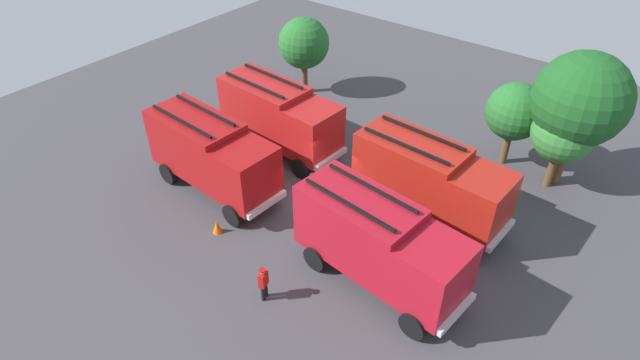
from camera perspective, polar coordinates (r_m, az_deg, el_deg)
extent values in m
plane|color=#423F44|center=(25.24, 0.00, -2.54)|extent=(46.07, 46.07, 0.00)
cube|color=#9F1213|center=(23.80, -8.03, 0.66)|extent=(2.34, 2.62, 2.60)
cube|color=#8C9EAD|center=(22.97, -6.33, 0.26)|extent=(0.20, 2.13, 1.46)
cube|color=#9F1213|center=(26.07, -13.25, 3.92)|extent=(4.93, 2.76, 2.90)
cube|color=black|center=(25.60, -12.53, 7.51)|extent=(4.32, 0.36, 0.12)
cube|color=black|center=(24.95, -14.99, 6.26)|extent=(4.32, 0.36, 0.12)
cube|color=silver|center=(23.78, -5.84, -2.70)|extent=(0.33, 2.38, 0.28)
cylinder|color=black|center=(25.24, -5.42, -1.13)|extent=(1.12, 0.41, 1.10)
cylinder|color=black|center=(24.06, -9.50, -3.79)|extent=(1.12, 0.41, 1.10)
cylinder|color=black|center=(28.39, -12.38, 2.92)|extent=(1.12, 0.41, 1.10)
cylinder|color=black|center=(27.34, -16.26, 0.74)|extent=(1.12, 0.41, 1.10)
cube|color=#AC1323|center=(19.43, 12.25, -10.12)|extent=(2.43, 2.70, 2.60)
cube|color=#8C9EAD|center=(18.91, 15.05, -10.98)|extent=(0.28, 2.12, 1.46)
cube|color=#AC1323|center=(20.66, 4.22, -5.13)|extent=(5.02, 2.95, 2.90)
cube|color=black|center=(20.07, 5.68, -0.83)|extent=(4.31, 0.53, 0.12)
cube|color=black|center=(19.22, 3.11, -2.67)|extent=(4.31, 0.53, 0.12)
cube|color=silver|center=(19.96, 14.75, -14.00)|extent=(0.43, 2.38, 0.28)
cylinder|color=black|center=(21.25, 13.97, -11.42)|extent=(1.13, 0.45, 1.10)
cylinder|color=black|center=(19.83, 10.18, -15.38)|extent=(1.13, 0.45, 1.10)
cylinder|color=black|center=(23.05, 3.66, -5.42)|extent=(1.13, 0.45, 1.10)
cylinder|color=black|center=(21.75, -0.48, -8.54)|extent=(1.13, 0.45, 1.10)
cube|color=#AF1A1A|center=(26.59, -0.73, 5.33)|extent=(2.34, 2.62, 2.60)
cube|color=#8C9EAD|center=(25.84, 1.00, 5.11)|extent=(0.20, 2.13, 1.46)
cube|color=#AF1A1A|center=(28.66, -6.01, 7.99)|extent=(4.93, 2.77, 2.90)
cube|color=black|center=(28.35, -5.20, 11.28)|extent=(4.32, 0.37, 0.12)
cube|color=black|center=(27.53, -7.27, 10.30)|extent=(4.32, 0.37, 0.12)
cube|color=silver|center=(26.57, 1.22, 2.33)|extent=(0.33, 2.38, 0.28)
cylinder|color=black|center=(28.09, 1.23, 3.47)|extent=(1.12, 0.41, 1.10)
cylinder|color=black|center=(26.61, -2.11, 1.32)|extent=(1.12, 0.41, 1.10)
cylinder|color=black|center=(30.97, -5.76, 6.76)|extent=(1.12, 0.41, 1.10)
cylinder|color=black|center=(29.64, -9.09, 4.95)|extent=(1.12, 0.41, 1.10)
cube|color=#A71D14|center=(22.98, 17.12, -2.38)|extent=(2.33, 2.61, 2.60)
cube|color=#8C9EAD|center=(22.54, 19.61, -2.85)|extent=(0.19, 2.13, 1.46)
cube|color=#A71D14|center=(24.04, 9.86, 1.30)|extent=(4.92, 2.74, 2.90)
cube|color=black|center=(23.69, 11.15, 5.11)|extent=(4.32, 0.34, 0.12)
cube|color=black|center=(22.67, 9.32, 3.76)|extent=(4.32, 0.34, 0.12)
cube|color=silver|center=(23.43, 19.21, -5.74)|extent=(0.32, 2.38, 0.28)
cylinder|color=black|center=(24.79, 18.14, -3.98)|extent=(1.12, 0.41, 1.10)
cylinder|color=black|center=(23.06, 15.53, -7.02)|extent=(1.12, 0.41, 1.10)
cylinder|color=black|center=(26.36, 8.71, 0.46)|extent=(1.12, 0.41, 1.10)
cylinder|color=black|center=(24.74, 5.62, -2.05)|extent=(1.12, 0.41, 1.10)
cylinder|color=black|center=(25.17, -1.04, -1.58)|extent=(0.16, 0.16, 0.74)
cylinder|color=black|center=(25.10, -0.61, -1.71)|extent=(0.16, 0.16, 0.74)
cube|color=black|center=(24.71, -0.84, -0.38)|extent=(0.46, 0.32, 0.65)
sphere|color=beige|center=(24.45, -0.85, 0.41)|extent=(0.21, 0.21, 0.21)
cylinder|color=black|center=(24.40, -0.85, 0.57)|extent=(0.26, 0.26, 0.06)
cylinder|color=black|center=(20.95, -5.96, -11.84)|extent=(0.16, 0.16, 0.74)
cylinder|color=black|center=(20.83, -6.25, -12.24)|extent=(0.16, 0.16, 0.74)
cube|color=#B7140F|center=(20.37, -6.23, -10.76)|extent=(0.33, 0.47, 0.64)
sphere|color=tan|center=(20.06, -6.31, -9.95)|extent=(0.21, 0.21, 0.21)
cylinder|color=#B7140F|center=(20.00, -6.33, -9.78)|extent=(0.26, 0.26, 0.06)
cylinder|color=brown|center=(34.54, -1.71, 11.15)|extent=(0.40, 0.40, 1.99)
sphere|color=#236628|center=(33.58, -1.78, 14.77)|extent=(3.19, 3.19, 3.19)
cylinder|color=brown|center=(29.19, 19.70, 3.38)|extent=(0.37, 0.37, 1.84)
sphere|color=#236628|center=(28.13, 20.61, 7.05)|extent=(2.94, 2.94, 2.94)
cylinder|color=brown|center=(28.26, 24.00, 1.02)|extent=(0.37, 0.37, 1.86)
sphere|color=#337A33|center=(27.15, 25.13, 4.75)|extent=(2.97, 2.97, 2.97)
cylinder|color=brown|center=(28.44, 24.88, 2.15)|extent=(0.56, 0.56, 2.79)
sphere|color=#19511E|center=(26.89, 26.68, 7.91)|extent=(4.47, 4.47, 4.47)
cone|color=#F2600C|center=(23.94, -11.21, -5.05)|extent=(0.43, 0.43, 0.62)
cone|color=#F2600C|center=(30.95, -2.00, 6.39)|extent=(0.43, 0.43, 0.61)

